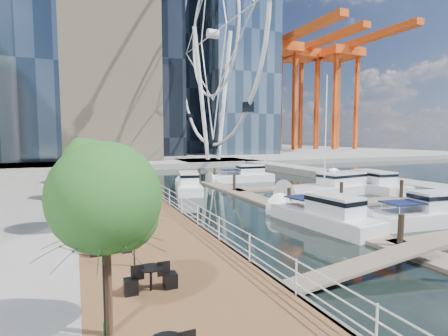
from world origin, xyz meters
name	(u,v)px	position (x,y,z in m)	size (l,w,h in m)	color
ground	(326,245)	(0.00, 0.00, 0.00)	(520.00, 520.00, 0.00)	black
boardwalk	(117,200)	(-9.00, 15.00, 0.50)	(6.00, 60.00, 1.00)	brown
seawall	(153,198)	(-6.00, 15.00, 0.50)	(0.25, 60.00, 1.00)	#595954
land_far	(116,153)	(0.00, 102.00, 0.50)	(200.00, 114.00, 1.00)	gray
breakwater	(349,178)	(20.00, 20.00, 0.50)	(4.00, 60.00, 1.00)	gray
pier	(213,162)	(14.00, 52.00, 0.50)	(14.00, 12.00, 1.00)	gray
railing	(152,186)	(-6.10, 15.00, 1.52)	(0.10, 60.00, 1.05)	white
floating_docks	(324,196)	(7.97, 9.98, 0.49)	(16.00, 34.00, 2.60)	#6D6051
ferris_wheel	(213,34)	(14.00, 52.00, 25.92)	(5.80, 45.60, 47.80)	white
port_cranes	(304,98)	(67.67, 95.67, 20.00)	(40.00, 52.00, 38.00)	#D84C14
street_trees	(84,155)	(-11.40, 14.00, 4.29)	(2.60, 42.60, 4.60)	#3F2B1C
cafe_tables	(128,259)	(-10.40, -2.00, 1.37)	(2.50, 13.70, 0.74)	black
yacht_foreground	(426,225)	(8.77, 0.91, 0.00)	(2.44, 9.12, 2.15)	silver
pedestrian_near	(156,195)	(-7.10, 8.76, 1.79)	(0.57, 0.38, 1.58)	#53586F
pedestrian_mid	(129,176)	(-7.04, 21.61, 1.78)	(0.76, 0.59, 1.56)	#7C6755
pedestrian_far	(97,170)	(-9.67, 28.76, 1.75)	(0.88, 0.37, 1.50)	#31363D
moored_yachts	(325,196)	(10.04, 12.34, 0.00)	(22.31, 34.70, 11.50)	silver
cafe_seating	(110,240)	(-11.03, -2.36, 2.24)	(4.35, 11.01, 2.63)	#103C1F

